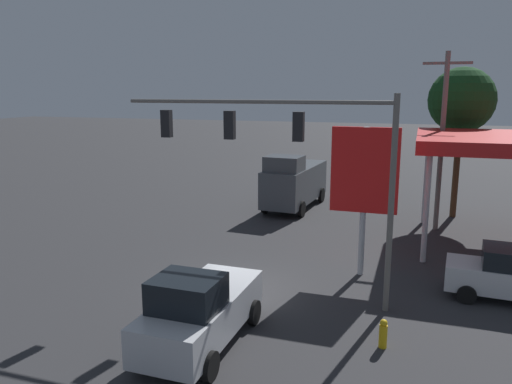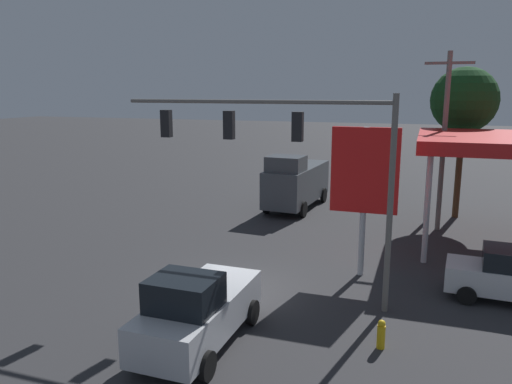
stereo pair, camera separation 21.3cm
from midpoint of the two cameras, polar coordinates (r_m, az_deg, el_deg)
The scene contains 9 objects.
ground_plane at distance 19.48m, azimuth -1.63°, elevation -10.77°, with size 200.00×200.00×0.00m, color #2D2D30.
traffic_signal_assembly at distance 17.22m, azimuth 3.73°, elevation 5.27°, with size 9.69×0.43×7.31m.
utility_pole at distance 27.93m, azimuth 20.89°, elevation 5.79°, with size 2.40×0.26×9.35m.
price_sign at distance 20.07m, azimuth 12.61°, elevation 1.93°, with size 2.64×0.27×6.00m.
delivery_truck at distance 31.63m, azimuth 4.78°, elevation 1.13°, with size 2.95×6.95×3.58m.
pickup_parked at distance 14.99m, azimuth -6.31°, elevation -13.32°, with size 2.34×5.24×2.40m.
sedan_waiting at distance 20.11m, azimuth 27.49°, elevation -8.50°, with size 4.52×2.30×1.93m.
street_tree at distance 31.13m, azimuth 22.90°, elevation 9.56°, with size 3.73×3.73×8.72m.
fire_hydrant at distance 15.54m, azimuth 14.50°, elevation -15.46°, with size 0.24×0.24×0.88m.
Camera 2 is at (-6.46, 16.82, 7.40)m, focal length 35.00 mm.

